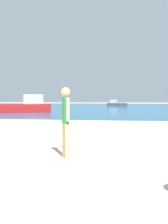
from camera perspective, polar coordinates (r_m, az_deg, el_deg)
The scene contains 5 objects.
water at distance 44.14m, azimuth 6.49°, elevation 1.43°, with size 160.00×60.00×0.06m, color #1E6B9E.
person_standing at distance 5.02m, azimuth -4.55°, elevation -1.46°, with size 0.22×0.31×1.53m.
frisbee at distance 6.27m, azimuth -4.47°, elevation -8.46°, with size 0.23×0.23×0.03m, color #E51E4C.
boat_near at distance 22.53m, azimuth -14.13°, elevation 1.39°, with size 5.21×3.41×1.69m.
boat_far at distance 43.59m, azimuth 7.95°, elevation 2.00°, with size 3.73×1.75×1.22m.
Camera 1 is at (1.10, -1.25, 1.26)m, focal length 37.21 mm.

